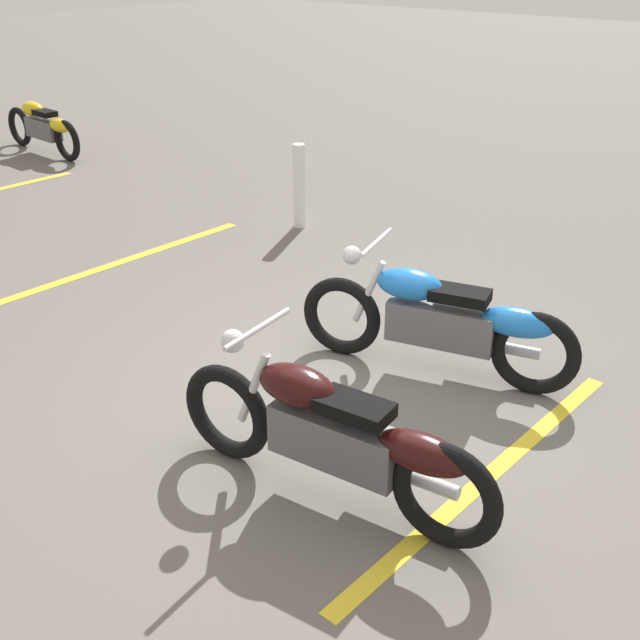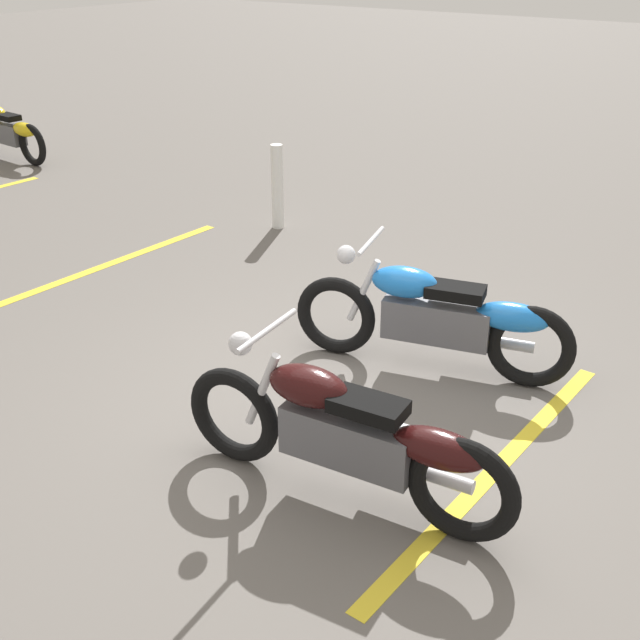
# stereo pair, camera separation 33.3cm
# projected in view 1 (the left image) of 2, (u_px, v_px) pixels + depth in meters

# --- Properties ---
(ground_plane) EXTENTS (60.00, 60.00, 0.00)m
(ground_plane) POSITION_uv_depth(u_px,v_px,m) (340.00, 406.00, 5.85)
(ground_plane) COLOR #66605B
(motorcycle_bright_foreground) EXTENTS (2.18, 0.81, 1.04)m
(motorcycle_bright_foreground) POSITION_uv_depth(u_px,v_px,m) (442.00, 320.00, 6.09)
(motorcycle_bright_foreground) COLOR black
(motorcycle_bright_foreground) RESTS_ON ground
(motorcycle_dark_foreground) EXTENTS (2.23, 0.62, 1.04)m
(motorcycle_dark_foreground) POSITION_uv_depth(u_px,v_px,m) (336.00, 436.00, 4.69)
(motorcycle_dark_foreground) COLOR black
(motorcycle_dark_foreground) RESTS_ON ground
(motorcycle_row_far_left) EXTENTS (2.07, 0.33, 0.78)m
(motorcycle_row_far_left) POSITION_uv_depth(u_px,v_px,m) (43.00, 127.00, 12.38)
(motorcycle_row_far_left) COLOR black
(motorcycle_row_far_left) RESTS_ON ground
(bollard_post) EXTENTS (0.14, 0.14, 0.99)m
(bollard_post) POSITION_uv_depth(u_px,v_px,m) (299.00, 186.00, 9.22)
(bollard_post) COLOR white
(bollard_post) RESTS_ON ground
(parking_stripe_near) EXTENTS (0.27, 3.20, 0.01)m
(parking_stripe_near) POSITION_uv_depth(u_px,v_px,m) (490.00, 475.00, 5.10)
(parking_stripe_near) COLOR yellow
(parking_stripe_near) RESTS_ON ground
(parking_stripe_mid) EXTENTS (0.27, 3.20, 0.01)m
(parking_stripe_mid) POSITION_uv_depth(u_px,v_px,m) (122.00, 261.00, 8.43)
(parking_stripe_mid) COLOR yellow
(parking_stripe_mid) RESTS_ON ground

